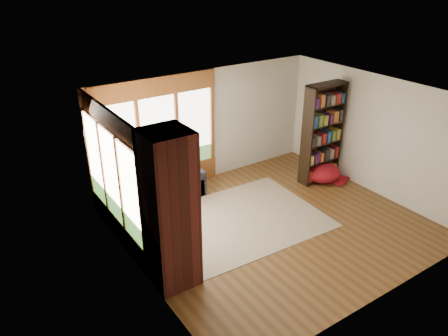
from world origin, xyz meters
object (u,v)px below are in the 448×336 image
brick_chimney (170,211)px  area_rug (240,220)px  dog_brindle (141,209)px  pouf (323,172)px  bookshelf (322,134)px  sectional_sofa (145,203)px  dog_tan (153,182)px

brick_chimney → area_rug: 2.49m
area_rug → dog_brindle: bearing=169.3°
brick_chimney → dog_brindle: brick_chimney is taller
pouf → dog_brindle: bearing=179.6°
bookshelf → pouf: (0.04, -0.11, -0.93)m
bookshelf → brick_chimney: bearing=-164.1°
bookshelf → area_rug: bearing=-170.3°
sectional_sofa → dog_brindle: dog_brindle is taller
area_rug → pouf: size_ratio=3.98×
brick_chimney → area_rug: (1.95, 0.85, -1.29)m
sectional_sofa → dog_tan: bearing=-49.3°
brick_chimney → sectional_sofa: size_ratio=1.18×
sectional_sofa → dog_tan: (0.14, -0.17, 0.52)m
brick_chimney → dog_tan: brick_chimney is taller
dog_tan → area_rug: bearing=-72.0°
brick_chimney → sectional_sofa: 2.32m
brick_chimney → dog_tan: bearing=72.8°
brick_chimney → area_rug: size_ratio=0.81×
sectional_sofa → dog_brindle: 1.03m
bookshelf → dog_tan: bookshelf is taller
sectional_sofa → area_rug: (1.50, -1.20, -0.30)m
brick_chimney → dog_tan: (0.58, 1.88, -0.47)m
brick_chimney → dog_brindle: size_ratio=3.23×
sectional_sofa → area_rug: sectional_sofa is taller
sectional_sofa → pouf: sectional_sofa is taller
sectional_sofa → pouf: 4.22m
brick_chimney → area_rug: brick_chimney is taller
area_rug → bookshelf: bearing=9.7°
dog_tan → pouf: bearing=-44.8°
sectional_sofa → area_rug: 1.94m
bookshelf → pouf: bearing=-71.1°
pouf → dog_brindle: 4.58m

